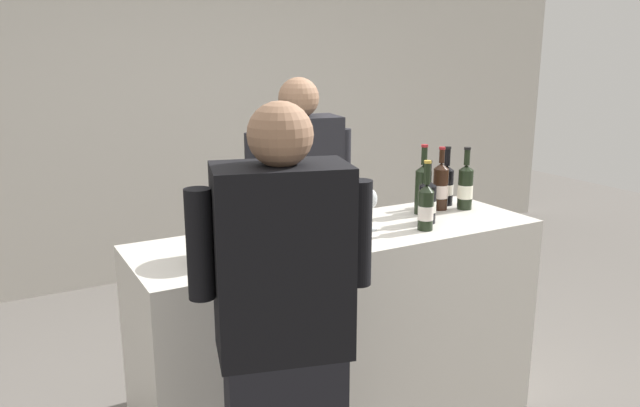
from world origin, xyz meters
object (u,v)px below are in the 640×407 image
person_server (300,236)px  wine_bottle_5 (465,187)px  wine_bottle_0 (426,206)px  wine_bottle_1 (440,186)px  wine_bottle_4 (427,201)px  wine_bottle_6 (281,208)px  wine_bottle_7 (339,212)px  wine_bottle_3 (423,187)px  wine_bottle_2 (446,184)px  wine_glass (370,201)px  ice_bucket (221,236)px  person_guest (284,372)px

person_server → wine_bottle_5: bearing=-37.5°
wine_bottle_0 → wine_bottle_1: wine_bottle_1 is taller
wine_bottle_0 → wine_bottle_4: bearing=48.5°
wine_bottle_6 → wine_bottle_1: bearing=-1.8°
wine_bottle_7 → wine_bottle_3: bearing=15.4°
wine_bottle_0 → wine_bottle_7: wine_bottle_7 is taller
wine_bottle_2 → wine_glass: size_ratio=1.62×
wine_bottle_5 → wine_glass: size_ratio=1.68×
wine_bottle_3 → wine_bottle_4: (-0.09, -0.15, -0.03)m
wine_bottle_1 → wine_bottle_5: size_ratio=1.01×
wine_bottle_2 → wine_bottle_3: size_ratio=0.89×
wine_bottle_4 → wine_bottle_6: bearing=163.6°
wine_bottle_7 → ice_bucket: bearing=-178.4°
wine_bottle_7 → wine_bottle_4: bearing=1.7°
wine_bottle_7 → person_server: bearing=77.6°
wine_glass → ice_bucket: size_ratio=0.82×
wine_bottle_1 → ice_bucket: (-1.27, -0.20, -0.02)m
wine_bottle_1 → wine_bottle_5: bearing=-25.4°
wine_bottle_1 → wine_bottle_5: wine_bottle_1 is taller
wine_bottle_1 → person_guest: size_ratio=0.19×
wine_bottle_7 → person_server: (0.15, 0.66, -0.31)m
wine_bottle_4 → ice_bucket: wine_bottle_4 is taller
wine_bottle_1 → wine_bottle_3: bearing=-169.8°
wine_bottle_0 → wine_bottle_7: bearing=169.4°
wine_bottle_0 → wine_bottle_3: wine_bottle_3 is taller
wine_bottle_6 → wine_bottle_7: size_ratio=0.90×
wine_bottle_0 → wine_bottle_5: (0.42, 0.21, 0.01)m
wine_bottle_0 → person_server: person_server is taller
wine_bottle_1 → wine_bottle_2: (0.09, 0.06, -0.01)m
wine_bottle_7 → person_server: 0.74m
wine_bottle_0 → wine_bottle_7: (-0.42, 0.08, 0.01)m
wine_bottle_7 → wine_glass: size_ratio=1.79×
ice_bucket → person_guest: 0.68m
wine_bottle_2 → wine_bottle_4: 0.39m
wine_bottle_2 → wine_bottle_7: size_ratio=0.90×
wine_bottle_4 → wine_glass: 0.31m
wine_bottle_2 → ice_bucket: bearing=-169.1°
ice_bucket → person_guest: size_ratio=0.14×
wine_bottle_1 → wine_bottle_0: bearing=-138.9°
wine_bottle_4 → person_server: size_ratio=0.18×
wine_bottle_1 → ice_bucket: bearing=-171.0°
wine_bottle_3 → wine_glass: bearing=-163.6°
wine_glass → person_server: (-0.05, 0.61, -0.33)m
wine_bottle_0 → wine_bottle_1: 0.40m
wine_bottle_1 → person_server: person_server is taller
wine_bottle_1 → wine_glass: wine_bottle_1 is taller
person_server → person_guest: (-0.72, -1.29, 0.00)m
wine_bottle_4 → wine_bottle_3: bearing=59.2°
wine_bottle_5 → wine_bottle_4: bearing=-161.3°
wine_bottle_1 → wine_bottle_6: 0.89m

